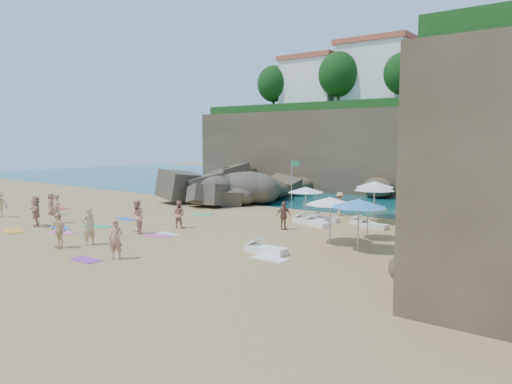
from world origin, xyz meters
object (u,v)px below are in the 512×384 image
Objects in this scene: lounger_0 at (363,223)px; person_stand_3 at (283,216)px; parasol_1 at (306,190)px; parasol_2 at (375,184)px; person_stand_6 at (89,226)px; person_stand_2 at (340,204)px; rock_outcrop at (221,204)px; person_stand_0 at (57,209)px; parasol_0 at (374,187)px; person_stand_1 at (179,214)px; person_stand_4 at (458,234)px; flag_pole at (293,176)px; person_stand_5 at (251,193)px.

lounger_0 is 1.00× the size of person_stand_3.
lounger_0 is at bearing 15.15° from parasol_1.
person_stand_6 is at bearing -113.79° from parasol_2.
person_stand_6 is (-5.20, -16.09, 0.14)m from person_stand_2.
rock_outcrop is 12.10m from person_stand_3.
person_stand_0 is 0.96× the size of person_stand_6.
parasol_0 reaches higher than parasol_2.
parasol_1 is at bearing -151.47° from parasol_0.
person_stand_1 is 6.00m from person_stand_6.
parasol_0 is at bearing 95.33° from lounger_0.
person_stand_2 is (12.32, 13.65, -0.10)m from person_stand_0.
lounger_0 is at bearing 152.01° from person_stand_6.
person_stand_6 is (-14.82, -9.79, 0.13)m from person_stand_4.
flag_pole is at bearing 37.81° from rock_outcrop.
lounger_0 is 3.86m from person_stand_2.
person_stand_6 reaches higher than person_stand_0.
parasol_2 reaches higher than person_stand_5.
parasol_1 is at bearing -142.34° from person_stand_1.
person_stand_5 is 0.80× the size of person_stand_6.
parasol_1 is 3.62m from person_stand_3.
person_stand_4 is at bearing -37.18° from parasol_0.
rock_outcrop is at bearing 72.08° from person_stand_0.
flag_pole is 1.96× the size of person_stand_0.
parasol_0 is 12.12m from person_stand_1.
person_stand_1 is at bearing 16.88° from person_stand_0.
rock_outcrop is 1.91× the size of flag_pole.
rock_outcrop reaches higher than lounger_0.
person_stand_4 is 1.08× the size of person_stand_5.
parasol_1 is 1.43× the size of person_stand_1.
flag_pole is 2.19× the size of person_stand_1.
parasol_2 is at bearing 158.95° from person_stand_6.
person_stand_5 is (-12.50, 3.41, -1.48)m from parasol_0.
person_stand_1 is at bearing -82.77° from person_stand_5.
parasol_0 is 1.01× the size of parasol_2.
lounger_0 is 13.13m from person_stand_5.
lounger_0 is at bearing -7.69° from rock_outcrop.
parasol_1 is 4.13m from lounger_0.
parasol_2 is 1.41× the size of person_stand_0.
person_stand_5 is (-12.32, 4.48, 0.63)m from lounger_0.
parasol_0 reaches higher than parasol_1.
parasol_0 is 1.56× the size of person_stand_3.
rock_outcrop is at bearing 164.25° from parasol_1.
parasol_2 is at bearing 6.20° from person_stand_3.
person_stand_2 is at bearing -179.91° from person_stand_4.
person_stand_4 is (20.03, -5.68, 0.82)m from rock_outcrop.
flag_pole is 2.16× the size of person_stand_3.
rock_outcrop is at bearing -158.64° from person_stand_6.
person_stand_1 is at bearing -124.13° from parasol_1.
person_stand_3 is (-0.00, -6.74, 0.01)m from person_stand_2.
parasol_1 is at bearing 162.93° from person_stand_6.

